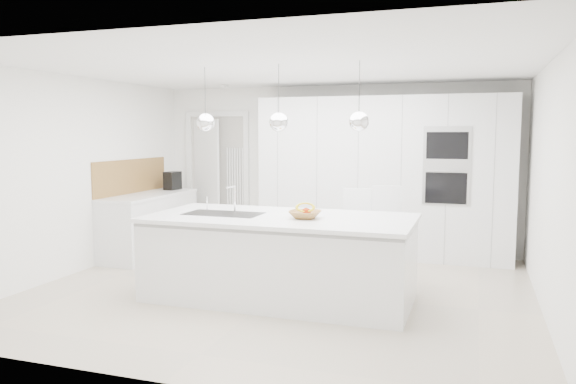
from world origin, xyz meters
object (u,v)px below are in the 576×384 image
(bar_stool_right, at_px, (384,236))
(fruit_bowl, at_px, (305,215))
(island_base, at_px, (279,260))
(bar_stool_left, at_px, (355,236))
(espresso_machine, at_px, (173,181))

(bar_stool_right, bearing_deg, fruit_bowl, -137.09)
(island_base, xyz_separation_m, bar_stool_left, (0.62, 0.95, 0.12))
(fruit_bowl, relative_size, espresso_machine, 1.18)
(island_base, bearing_deg, espresso_machine, 139.70)
(espresso_machine, relative_size, bar_stool_left, 0.26)
(fruit_bowl, distance_m, espresso_machine, 3.57)
(bar_stool_right, bearing_deg, island_base, -148.43)
(island_base, relative_size, fruit_bowl, 8.41)
(island_base, xyz_separation_m, bar_stool_right, (0.97, 0.95, 0.15))
(bar_stool_left, relative_size, bar_stool_right, 0.96)
(island_base, height_order, bar_stool_left, bar_stool_left)
(fruit_bowl, xyz_separation_m, bar_stool_left, (0.32, 0.99, -0.39))
(fruit_bowl, distance_m, bar_stool_left, 1.11)
(fruit_bowl, height_order, bar_stool_right, bar_stool_right)
(island_base, height_order, fruit_bowl, fruit_bowl)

